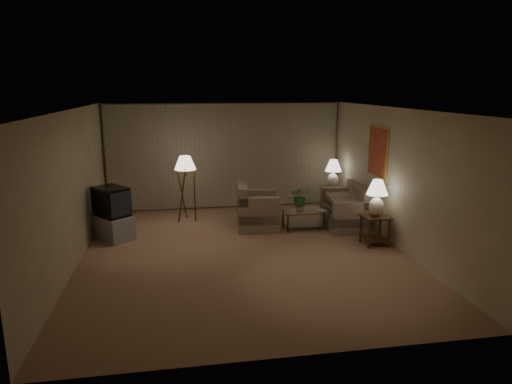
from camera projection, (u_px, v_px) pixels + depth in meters
ground at (244, 253)px, 8.69m from camera, size 7.00×7.00×0.00m
room_shell at (234, 151)px, 9.75m from camera, size 6.04×7.02×2.72m
sofa at (344, 210)px, 10.34m from camera, size 1.82×1.23×0.72m
armchair at (258, 211)px, 10.10m from camera, size 1.06×1.02×0.79m
side_table_near at (375, 225)px, 9.06m from camera, size 0.52×0.52×0.60m
side_table_far at (332, 195)px, 11.56m from camera, size 0.54×0.46×0.60m
table_lamp_near at (377, 195)px, 8.92m from camera, size 0.42×0.42×0.72m
table_lamp_far at (333, 171)px, 11.42m from camera, size 0.41×0.41×0.71m
coffee_table at (306, 216)px, 10.12m from camera, size 1.09×0.59×0.41m
tv_cabinet at (113, 227)px, 9.43m from camera, size 1.36×1.36×0.50m
crt_tv at (111, 201)px, 9.31m from camera, size 1.18×1.18×0.60m
floor_lamp at (186, 187)px, 10.61m from camera, size 0.50×0.50×1.53m
ottoman at (257, 214)px, 10.58m from camera, size 0.63×0.63×0.38m
vase at (300, 207)px, 10.04m from camera, size 0.18×0.18×0.17m
flowers at (300, 193)px, 9.97m from camera, size 0.44×0.39×0.46m
book at (319, 211)px, 10.03m from camera, size 0.19×0.23×0.02m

